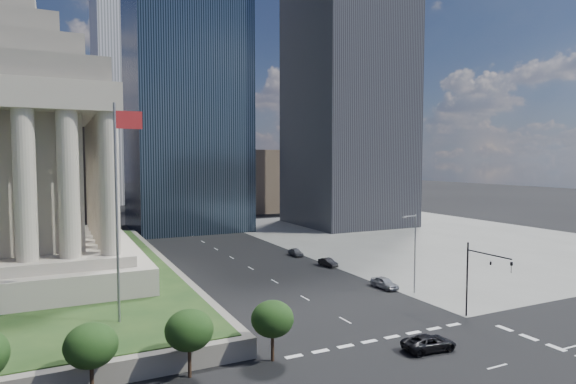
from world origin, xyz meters
TOP-DOWN VIEW (x-y plane):
  - ground at (0.00, 100.00)m, footprint 500.00×500.00m
  - sidewalk_ne at (46.00, 60.00)m, footprint 68.00×90.00m
  - flagpole at (-21.83, 24.00)m, footprint 2.52×0.24m
  - midrise_glass at (2.00, 95.00)m, footprint 26.00×26.00m
  - highrise_ne at (42.00, 85.00)m, footprint 26.00×28.00m
  - building_filler_ne at (32.00, 130.00)m, footprint 20.00×30.00m
  - building_filler_nw at (-30.00, 130.00)m, footprint 24.00×30.00m
  - traffic_signal_ne at (12.50, 13.70)m, footprint 0.30×5.74m
  - street_lamp_north at (13.33, 25.00)m, footprint 2.13×0.22m
  - pickup_truck at (2.33, 10.00)m, footprint 2.71×5.10m
  - parked_sedan_near at (11.50, 28.47)m, footprint 4.38×1.96m
  - parked_sedan_mid at (11.50, 42.99)m, footprint 3.92×1.67m
  - parked_sedan_far at (10.66, 52.57)m, footprint 1.74×3.96m

SIDE VIEW (x-z plane):
  - ground at x=0.00m, z-range 0.00..0.00m
  - sidewalk_ne at x=46.00m, z-range 0.00..0.03m
  - parked_sedan_mid at x=11.50m, z-range 0.00..1.26m
  - parked_sedan_far at x=10.66m, z-range 0.00..1.33m
  - pickup_truck at x=2.33m, z-range 0.00..1.36m
  - parked_sedan_near at x=11.50m, z-range 0.00..1.46m
  - traffic_signal_ne at x=12.50m, z-range 1.25..9.25m
  - street_lamp_north at x=13.33m, z-range 0.66..10.66m
  - building_filler_ne at x=32.00m, z-range 0.00..20.00m
  - flagpole at x=-21.83m, z-range 3.11..23.11m
  - building_filler_nw at x=-30.00m, z-range 0.00..28.00m
  - midrise_glass at x=2.00m, z-range 0.00..60.00m
  - highrise_ne at x=42.00m, z-range 0.00..100.00m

